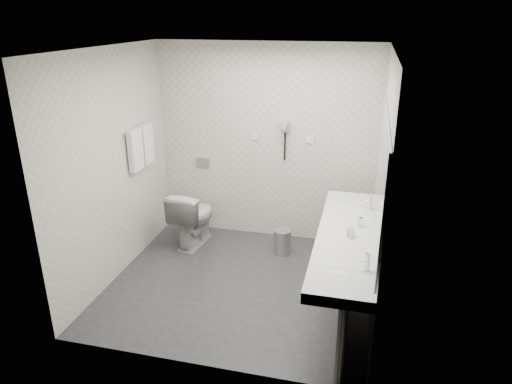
# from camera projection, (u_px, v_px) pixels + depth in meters

# --- Properties ---
(floor) EXTENTS (2.80, 2.80, 0.00)m
(floor) POSITION_uv_depth(u_px,v_px,m) (240.00, 284.00, 5.15)
(floor) COLOR #29282D
(floor) RESTS_ON ground
(ceiling) EXTENTS (2.80, 2.80, 0.00)m
(ceiling) POSITION_uv_depth(u_px,v_px,m) (236.00, 49.00, 4.25)
(ceiling) COLOR silver
(ceiling) RESTS_ON wall_back
(wall_back) EXTENTS (2.80, 0.00, 2.80)m
(wall_back) POSITION_uv_depth(u_px,v_px,m) (266.00, 144.00, 5.87)
(wall_back) COLOR beige
(wall_back) RESTS_ON floor
(wall_front) EXTENTS (2.80, 0.00, 2.80)m
(wall_front) POSITION_uv_depth(u_px,v_px,m) (191.00, 233.00, 3.52)
(wall_front) COLOR beige
(wall_front) RESTS_ON floor
(wall_left) EXTENTS (0.00, 2.60, 2.60)m
(wall_left) POSITION_uv_depth(u_px,v_px,m) (113.00, 167.00, 5.01)
(wall_left) COLOR beige
(wall_left) RESTS_ON floor
(wall_right) EXTENTS (0.00, 2.60, 2.60)m
(wall_right) POSITION_uv_depth(u_px,v_px,m) (381.00, 189.00, 4.39)
(wall_right) COLOR beige
(wall_right) RESTS_ON floor
(vanity_counter) EXTENTS (0.55, 2.20, 0.10)m
(vanity_counter) POSITION_uv_depth(u_px,v_px,m) (347.00, 238.00, 4.43)
(vanity_counter) COLOR silver
(vanity_counter) RESTS_ON floor
(vanity_panel) EXTENTS (0.03, 2.15, 0.75)m
(vanity_panel) POSITION_uv_depth(u_px,v_px,m) (346.00, 277.00, 4.58)
(vanity_panel) COLOR gray
(vanity_panel) RESTS_ON floor
(vanity_post_near) EXTENTS (0.06, 0.06, 0.75)m
(vanity_post_near) POSITION_uv_depth(u_px,v_px,m) (342.00, 346.00, 3.63)
(vanity_post_near) COLOR silver
(vanity_post_near) RESTS_ON floor
(vanity_post_far) EXTENTS (0.06, 0.06, 0.75)m
(vanity_post_far) POSITION_uv_depth(u_px,v_px,m) (354.00, 232.00, 5.51)
(vanity_post_far) COLOR silver
(vanity_post_far) RESTS_ON floor
(mirror) EXTENTS (0.02, 2.20, 1.05)m
(mirror) POSITION_uv_depth(u_px,v_px,m) (381.00, 176.00, 4.14)
(mirror) COLOR #B2BCC6
(mirror) RESTS_ON wall_right
(basin_near) EXTENTS (0.40, 0.31, 0.05)m
(basin_near) POSITION_uv_depth(u_px,v_px,m) (342.00, 269.00, 3.83)
(basin_near) COLOR silver
(basin_near) RESTS_ON vanity_counter
(basin_far) EXTENTS (0.40, 0.31, 0.05)m
(basin_far) POSITION_uv_depth(u_px,v_px,m) (350.00, 209.00, 5.01)
(basin_far) COLOR silver
(basin_far) RESTS_ON vanity_counter
(faucet_near) EXTENTS (0.04, 0.04, 0.15)m
(faucet_near) POSITION_uv_depth(u_px,v_px,m) (367.00, 262.00, 3.75)
(faucet_near) COLOR silver
(faucet_near) RESTS_ON vanity_counter
(faucet_far) EXTENTS (0.04, 0.04, 0.15)m
(faucet_far) POSITION_uv_depth(u_px,v_px,m) (370.00, 203.00, 4.93)
(faucet_far) COLOR silver
(faucet_far) RESTS_ON vanity_counter
(soap_bottle_a) EXTENTS (0.05, 0.05, 0.11)m
(soap_bottle_a) POSITION_uv_depth(u_px,v_px,m) (350.00, 230.00, 4.35)
(soap_bottle_a) COLOR white
(soap_bottle_a) RESTS_ON vanity_counter
(soap_bottle_c) EXTENTS (0.07, 0.07, 0.13)m
(soap_bottle_c) POSITION_uv_depth(u_px,v_px,m) (352.00, 232.00, 4.30)
(soap_bottle_c) COLOR white
(soap_bottle_c) RESTS_ON vanity_counter
(glass_left) EXTENTS (0.06, 0.06, 0.10)m
(glass_left) POSITION_uv_depth(u_px,v_px,m) (361.00, 222.00, 4.53)
(glass_left) COLOR silver
(glass_left) RESTS_ON vanity_counter
(toilet) EXTENTS (0.49, 0.77, 0.74)m
(toilet) POSITION_uv_depth(u_px,v_px,m) (193.00, 217.00, 5.93)
(toilet) COLOR silver
(toilet) RESTS_ON floor
(flush_plate) EXTENTS (0.18, 0.02, 0.12)m
(flush_plate) POSITION_uv_depth(u_px,v_px,m) (203.00, 163.00, 6.16)
(flush_plate) COLOR #B2B5BA
(flush_plate) RESTS_ON wall_back
(pedal_bin) EXTENTS (0.28, 0.28, 0.30)m
(pedal_bin) POSITION_uv_depth(u_px,v_px,m) (282.00, 242.00, 5.76)
(pedal_bin) COLOR #B2B5BA
(pedal_bin) RESTS_ON floor
(bin_lid) EXTENTS (0.21, 0.21, 0.02)m
(bin_lid) POSITION_uv_depth(u_px,v_px,m) (283.00, 231.00, 5.70)
(bin_lid) COLOR #B2B5BA
(bin_lid) RESTS_ON pedal_bin
(towel_rail) EXTENTS (0.02, 0.62, 0.02)m
(towel_rail) POSITION_uv_depth(u_px,v_px,m) (139.00, 129.00, 5.39)
(towel_rail) COLOR silver
(towel_rail) RESTS_ON wall_left
(towel_near) EXTENTS (0.07, 0.24, 0.48)m
(towel_near) POSITION_uv_depth(u_px,v_px,m) (135.00, 150.00, 5.34)
(towel_near) COLOR silver
(towel_near) RESTS_ON towel_rail
(towel_far) EXTENTS (0.07, 0.24, 0.48)m
(towel_far) POSITION_uv_depth(u_px,v_px,m) (146.00, 144.00, 5.59)
(towel_far) COLOR silver
(towel_far) RESTS_ON towel_rail
(dryer_cradle) EXTENTS (0.10, 0.04, 0.14)m
(dryer_cradle) POSITION_uv_depth(u_px,v_px,m) (286.00, 127.00, 5.70)
(dryer_cradle) COLOR gray
(dryer_cradle) RESTS_ON wall_back
(dryer_barrel) EXTENTS (0.08, 0.14, 0.08)m
(dryer_barrel) POSITION_uv_depth(u_px,v_px,m) (285.00, 125.00, 5.63)
(dryer_barrel) COLOR gray
(dryer_barrel) RESTS_ON dryer_cradle
(dryer_cord) EXTENTS (0.02, 0.02, 0.35)m
(dryer_cord) POSITION_uv_depth(u_px,v_px,m) (285.00, 147.00, 5.78)
(dryer_cord) COLOR black
(dryer_cord) RESTS_ON dryer_cradle
(switch_plate_a) EXTENTS (0.09, 0.02, 0.09)m
(switch_plate_a) POSITION_uv_depth(u_px,v_px,m) (254.00, 136.00, 5.86)
(switch_plate_a) COLOR silver
(switch_plate_a) RESTS_ON wall_back
(switch_plate_b) EXTENTS (0.09, 0.02, 0.09)m
(switch_plate_b) POSITION_uv_depth(u_px,v_px,m) (310.00, 140.00, 5.71)
(switch_plate_b) COLOR silver
(switch_plate_b) RESTS_ON wall_back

